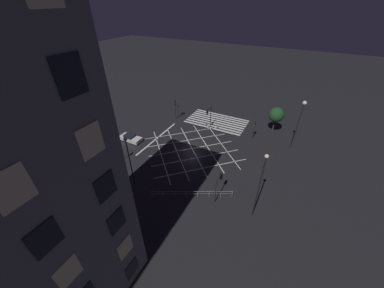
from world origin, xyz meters
name	(u,v)px	position (x,y,z in m)	size (l,w,h in m)	color
ground_plane	(192,148)	(0.00, 0.00, 0.00)	(200.00, 200.00, 0.00)	black
road_markings	(208,129)	(0.36, -7.44, 0.00)	(18.31, 23.73, 0.01)	silver
traffic_light_se_main	(178,108)	(7.89, -8.82, 2.37)	(0.39, 0.36, 3.31)	black
traffic_light_sw_cross	(254,127)	(-8.36, -8.00, 2.54)	(0.36, 0.39, 3.54)	black
traffic_light_median_south	(209,113)	(0.44, -7.76, 3.22)	(0.36, 2.10, 4.42)	black
traffic_light_se_cross	(175,106)	(8.27, -8.15, 3.03)	(0.36, 0.39, 4.25)	black
traffic_light_nw_cross	(219,182)	(-8.01, 7.99, 2.64)	(0.36, 1.97, 3.63)	black
traffic_light_ne_main	(115,148)	(8.32, 8.84, 2.96)	(0.39, 0.36, 4.15)	black
street_lamp_east	(261,180)	(-12.75, 8.78, 5.83)	(0.43, 0.43, 9.13)	black
street_lamp_west	(301,113)	(-15.02, -8.00, 6.75)	(0.64, 0.64, 8.72)	black
street_lamp_far	(128,153)	(3.18, 11.23, 5.33)	(0.48, 0.48, 7.69)	black
street_tree_near	(276,115)	(-11.21, -12.15, 3.68)	(2.77, 2.77, 5.08)	#473323
waiting_car	(131,138)	(10.92, 3.05, 0.63)	(4.11, 1.75, 1.34)	silver
pedestrian_railing	(192,193)	(-5.05, 9.62, 0.68)	(9.26, 4.89, 1.05)	#9EA0A5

